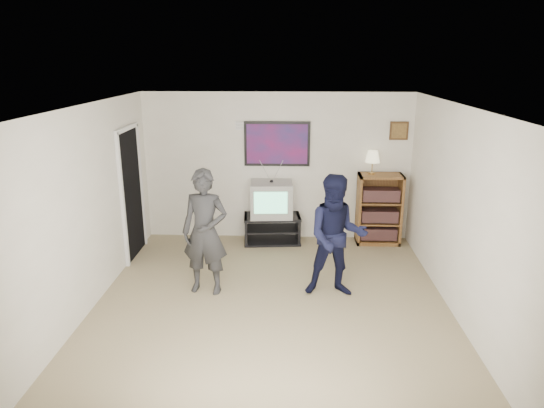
# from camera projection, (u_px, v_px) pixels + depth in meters

# --- Properties ---
(room_shell) EXTENTS (4.51, 5.00, 2.51)m
(room_shell) POSITION_uv_depth(u_px,v_px,m) (272.00, 204.00, 6.15)
(room_shell) COLOR #897657
(room_shell) RESTS_ON ground
(media_stand) EXTENTS (0.99, 0.61, 0.47)m
(media_stand) POSITION_uv_depth(u_px,v_px,m) (272.00, 229.00, 8.25)
(media_stand) COLOR black
(media_stand) RESTS_ON room_shell
(crt_television) EXTENTS (0.72, 0.62, 0.58)m
(crt_television) POSITION_uv_depth(u_px,v_px,m) (271.00, 199.00, 8.09)
(crt_television) COLOR #969691
(crt_television) RESTS_ON media_stand
(bookshelf) EXTENTS (0.72, 0.41, 1.19)m
(bookshelf) POSITION_uv_depth(u_px,v_px,m) (379.00, 209.00, 8.12)
(bookshelf) COLOR brown
(bookshelf) RESTS_ON room_shell
(table_lamp) EXTENTS (0.24, 0.24, 0.39)m
(table_lamp) POSITION_uv_depth(u_px,v_px,m) (372.00, 162.00, 7.95)
(table_lamp) COLOR #FFF6C1
(table_lamp) RESTS_ON bookshelf
(person_tall) EXTENTS (0.67, 0.49, 1.68)m
(person_tall) POSITION_uv_depth(u_px,v_px,m) (205.00, 232.00, 6.33)
(person_tall) COLOR #272729
(person_tall) RESTS_ON room_shell
(person_short) EXTENTS (0.80, 0.62, 1.63)m
(person_short) POSITION_uv_depth(u_px,v_px,m) (337.00, 236.00, 6.25)
(person_short) COLOR black
(person_short) RESTS_ON room_shell
(controller_left) EXTENTS (0.05, 0.12, 0.03)m
(controller_left) POSITION_uv_depth(u_px,v_px,m) (206.00, 205.00, 6.48)
(controller_left) COLOR white
(controller_left) RESTS_ON person_tall
(controller_right) EXTENTS (0.04, 0.11, 0.03)m
(controller_right) POSITION_uv_depth(u_px,v_px,m) (336.00, 208.00, 6.43)
(controller_right) COLOR white
(controller_right) RESTS_ON person_short
(poster) EXTENTS (1.10, 0.03, 0.75)m
(poster) POSITION_uv_depth(u_px,v_px,m) (277.00, 144.00, 8.07)
(poster) COLOR black
(poster) RESTS_ON room_shell
(air_vent) EXTENTS (0.28, 0.02, 0.14)m
(air_vent) POSITION_uv_depth(u_px,v_px,m) (244.00, 126.00, 8.01)
(air_vent) COLOR white
(air_vent) RESTS_ON room_shell
(small_picture) EXTENTS (0.30, 0.03, 0.30)m
(small_picture) POSITION_uv_depth(u_px,v_px,m) (399.00, 131.00, 7.93)
(small_picture) COLOR #362311
(small_picture) RESTS_ON room_shell
(doorway) EXTENTS (0.03, 0.85, 2.00)m
(doorway) POSITION_uv_depth(u_px,v_px,m) (131.00, 194.00, 7.50)
(doorway) COLOR black
(doorway) RESTS_ON room_shell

